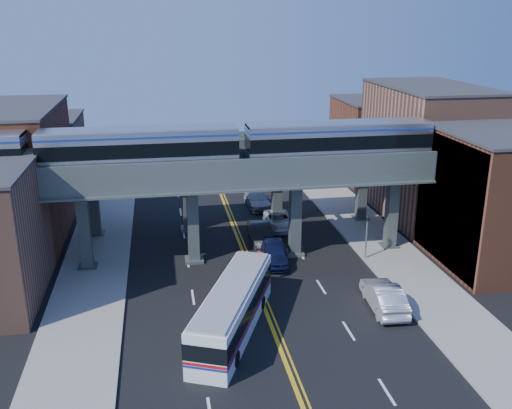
{
  "coord_description": "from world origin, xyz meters",
  "views": [
    {
      "loc": [
        -6.21,
        -32.94,
        18.08
      ],
      "look_at": [
        0.74,
        7.2,
        4.64
      ],
      "focal_mm": 40.0,
      "sensor_mm": 36.0,
      "label": 1
    }
  ],
  "objects_px": {
    "car_lane_a": "(274,252)",
    "car_lane_c": "(279,220)",
    "stop_sign": "(260,262)",
    "transit_train": "(140,148)",
    "car_lane_b": "(261,234)",
    "car_lane_d": "(257,200)",
    "transit_bus": "(233,310)",
    "car_parked_curb": "(384,296)",
    "traffic_signal": "(367,232)"
  },
  "relations": [
    {
      "from": "car_lane_a",
      "to": "car_lane_c",
      "type": "relative_size",
      "value": 0.99
    },
    {
      "from": "stop_sign",
      "to": "car_lane_a",
      "type": "relative_size",
      "value": 0.53
    },
    {
      "from": "transit_train",
      "to": "car_lane_b",
      "type": "bearing_deg",
      "value": 16.64
    },
    {
      "from": "car_lane_d",
      "to": "transit_bus",
      "type": "bearing_deg",
      "value": -107.22
    },
    {
      "from": "transit_bus",
      "to": "car_parked_curb",
      "type": "xyz_separation_m",
      "value": [
        10.03,
        1.14,
        -0.58
      ]
    },
    {
      "from": "car_lane_b",
      "to": "car_lane_c",
      "type": "height_order",
      "value": "car_lane_b"
    },
    {
      "from": "transit_train",
      "to": "traffic_signal",
      "type": "bearing_deg",
      "value": -6.79
    },
    {
      "from": "transit_bus",
      "to": "car_lane_c",
      "type": "xyz_separation_m",
      "value": [
        6.45,
        16.94,
        -0.75
      ]
    },
    {
      "from": "transit_bus",
      "to": "car_lane_b",
      "type": "xyz_separation_m",
      "value": [
        4.21,
        13.62,
        -0.62
      ]
    },
    {
      "from": "transit_bus",
      "to": "car_lane_c",
      "type": "relative_size",
      "value": 2.2
    },
    {
      "from": "transit_train",
      "to": "car_lane_b",
      "type": "relative_size",
      "value": 8.69
    },
    {
      "from": "car_lane_c",
      "to": "car_parked_curb",
      "type": "bearing_deg",
      "value": -76.1
    },
    {
      "from": "transit_bus",
      "to": "car_lane_d",
      "type": "xyz_separation_m",
      "value": [
        5.56,
        23.12,
        -0.69
      ]
    },
    {
      "from": "stop_sign",
      "to": "transit_train",
      "type": "bearing_deg",
      "value": 147.63
    },
    {
      "from": "transit_train",
      "to": "car_lane_b",
      "type": "height_order",
      "value": "transit_train"
    },
    {
      "from": "transit_train",
      "to": "transit_bus",
      "type": "bearing_deg",
      "value": -64.4
    },
    {
      "from": "car_parked_curb",
      "to": "car_lane_c",
      "type": "bearing_deg",
      "value": -73.11
    },
    {
      "from": "transit_bus",
      "to": "car_lane_c",
      "type": "height_order",
      "value": "transit_bus"
    },
    {
      "from": "car_lane_b",
      "to": "car_parked_curb",
      "type": "xyz_separation_m",
      "value": [
        5.83,
        -12.49,
        0.04
      ]
    },
    {
      "from": "traffic_signal",
      "to": "car_parked_curb",
      "type": "bearing_deg",
      "value": -101.57
    },
    {
      "from": "transit_train",
      "to": "transit_bus",
      "type": "height_order",
      "value": "transit_train"
    },
    {
      "from": "transit_train",
      "to": "car_lane_c",
      "type": "height_order",
      "value": "transit_train"
    },
    {
      "from": "transit_train",
      "to": "stop_sign",
      "type": "height_order",
      "value": "transit_train"
    },
    {
      "from": "car_lane_c",
      "to": "car_parked_curb",
      "type": "xyz_separation_m",
      "value": [
        3.58,
        -15.8,
        0.17
      ]
    },
    {
      "from": "car_lane_c",
      "to": "transit_bus",
      "type": "bearing_deg",
      "value": -109.72
    },
    {
      "from": "transit_bus",
      "to": "car_lane_a",
      "type": "xyz_separation_m",
      "value": [
        4.52,
        9.57,
        -0.6
      ]
    },
    {
      "from": "car_lane_b",
      "to": "transit_train",
      "type": "bearing_deg",
      "value": -161.81
    },
    {
      "from": "traffic_signal",
      "to": "car_lane_d",
      "type": "relative_size",
      "value": 0.79
    },
    {
      "from": "car_lane_a",
      "to": "car_lane_d",
      "type": "distance_m",
      "value": 13.59
    },
    {
      "from": "car_lane_d",
      "to": "car_lane_b",
      "type": "bearing_deg",
      "value": -101.8
    },
    {
      "from": "traffic_signal",
      "to": "car_parked_curb",
      "type": "height_order",
      "value": "traffic_signal"
    },
    {
      "from": "traffic_signal",
      "to": "car_lane_c",
      "type": "distance_m",
      "value": 9.76
    },
    {
      "from": "transit_bus",
      "to": "car_lane_d",
      "type": "height_order",
      "value": "transit_bus"
    },
    {
      "from": "car_parked_curb",
      "to": "transit_bus",
      "type": "bearing_deg",
      "value": 10.58
    },
    {
      "from": "stop_sign",
      "to": "car_lane_d",
      "type": "bearing_deg",
      "value": 80.64
    },
    {
      "from": "stop_sign",
      "to": "car_lane_a",
      "type": "xyz_separation_m",
      "value": [
        1.81,
        3.75,
        -0.91
      ]
    },
    {
      "from": "traffic_signal",
      "to": "car_lane_d",
      "type": "xyz_separation_m",
      "value": [
        -6.05,
        14.31,
        -1.54
      ]
    },
    {
      "from": "transit_train",
      "to": "car_lane_a",
      "type": "height_order",
      "value": "transit_train"
    },
    {
      "from": "transit_bus",
      "to": "car_lane_d",
      "type": "bearing_deg",
      "value": 9.39
    },
    {
      "from": "car_lane_a",
      "to": "car_lane_d",
      "type": "relative_size",
      "value": 0.96
    },
    {
      "from": "stop_sign",
      "to": "traffic_signal",
      "type": "bearing_deg",
      "value": 18.63
    },
    {
      "from": "transit_train",
      "to": "transit_bus",
      "type": "xyz_separation_m",
      "value": [
        5.18,
        -10.82,
        -7.68
      ]
    },
    {
      "from": "traffic_signal",
      "to": "car_lane_c",
      "type": "bearing_deg",
      "value": 122.39
    },
    {
      "from": "stop_sign",
      "to": "transit_bus",
      "type": "bearing_deg",
      "value": -114.95
    },
    {
      "from": "stop_sign",
      "to": "car_parked_curb",
      "type": "relative_size",
      "value": 0.5
    },
    {
      "from": "stop_sign",
      "to": "car_lane_c",
      "type": "distance_m",
      "value": 11.79
    },
    {
      "from": "car_lane_b",
      "to": "car_lane_d",
      "type": "relative_size",
      "value": 0.97
    },
    {
      "from": "traffic_signal",
      "to": "car_lane_b",
      "type": "height_order",
      "value": "traffic_signal"
    },
    {
      "from": "transit_train",
      "to": "stop_sign",
      "type": "bearing_deg",
      "value": -32.37
    },
    {
      "from": "transit_bus",
      "to": "car_parked_curb",
      "type": "bearing_deg",
      "value": -60.63
    }
  ]
}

